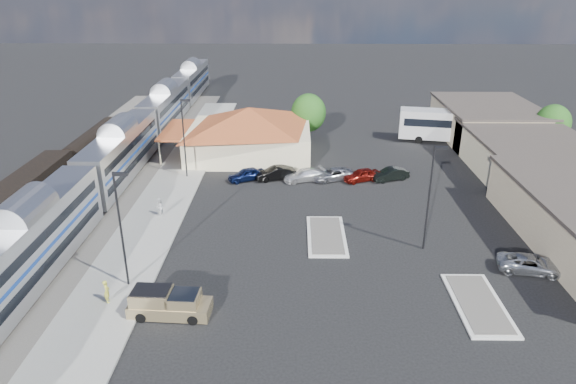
{
  "coord_description": "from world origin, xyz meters",
  "views": [
    {
      "loc": [
        1.19,
        -37.94,
        21.12
      ],
      "look_at": [
        0.58,
        5.38,
        2.8
      ],
      "focal_mm": 32.0,
      "sensor_mm": 36.0,
      "label": 1
    }
  ],
  "objects_px": {
    "pickup_truck": "(170,304)",
    "coach_bus": "(451,124)",
    "suv": "(531,264)",
    "station_depot": "(249,131)"
  },
  "relations": [
    {
      "from": "suv",
      "to": "pickup_truck",
      "type": "bearing_deg",
      "value": 114.87
    },
    {
      "from": "pickup_truck",
      "to": "coach_bus",
      "type": "bearing_deg",
      "value": -33.39
    },
    {
      "from": "pickup_truck",
      "to": "coach_bus",
      "type": "height_order",
      "value": "coach_bus"
    },
    {
      "from": "station_depot",
      "to": "suv",
      "type": "height_order",
      "value": "station_depot"
    },
    {
      "from": "pickup_truck",
      "to": "suv",
      "type": "xyz_separation_m",
      "value": [
        26.48,
        5.84,
        -0.21
      ]
    },
    {
      "from": "station_depot",
      "to": "pickup_truck",
      "type": "relative_size",
      "value": 3.32
    },
    {
      "from": "pickup_truck",
      "to": "coach_bus",
      "type": "distance_m",
      "value": 49.11
    },
    {
      "from": "pickup_truck",
      "to": "suv",
      "type": "distance_m",
      "value": 27.11
    },
    {
      "from": "suv",
      "to": "station_depot",
      "type": "bearing_deg",
      "value": 53.38
    },
    {
      "from": "station_depot",
      "to": "suv",
      "type": "xyz_separation_m",
      "value": [
        23.92,
        -27.57,
        -2.45
      ]
    }
  ]
}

